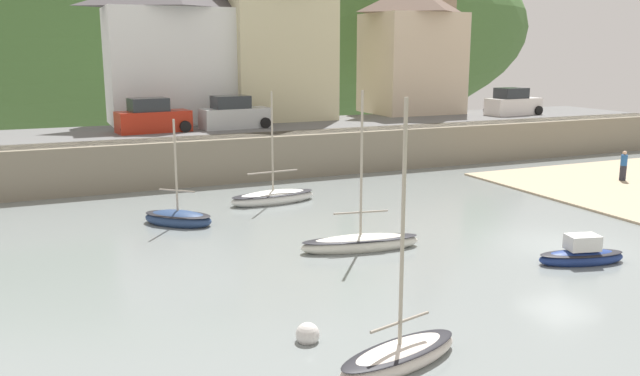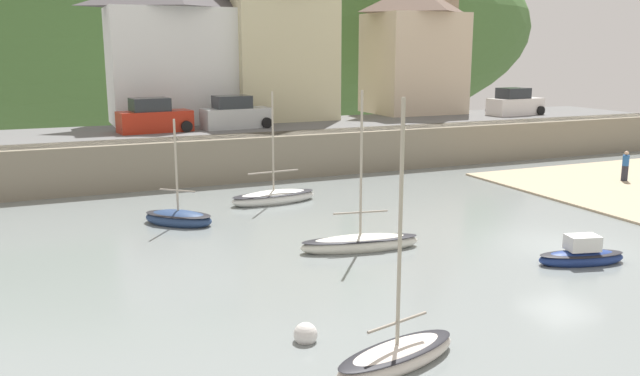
% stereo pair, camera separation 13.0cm
% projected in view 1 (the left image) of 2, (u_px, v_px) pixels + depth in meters
% --- Properties ---
extents(quay_seawall, '(48.00, 9.40, 2.40)m').
position_uv_depth(quay_seawall, '(351.00, 146.00, 39.29)').
color(quay_seawall, gray).
rests_on(quay_seawall, ground).
extents(hillside_backdrop, '(80.00, 44.00, 27.76)m').
position_uv_depth(hillside_backdrop, '(209.00, 25.00, 71.81)').
color(hillside_backdrop, '#497438').
rests_on(hillside_backdrop, ground).
extents(waterfront_building_left, '(8.53, 4.80, 9.11)m').
position_uv_depth(waterfront_building_left, '(173.00, 50.00, 41.57)').
color(waterfront_building_left, silver).
rests_on(waterfront_building_left, ground).
extents(waterfront_building_centre, '(7.07, 6.21, 10.71)m').
position_uv_depth(waterfront_building_centre, '(276.00, 38.00, 44.10)').
color(waterfront_building_centre, beige).
rests_on(waterfront_building_centre, ground).
extents(waterfront_building_right, '(6.61, 5.93, 9.36)m').
position_uv_depth(waterfront_building_right, '(412.00, 48.00, 48.41)').
color(waterfront_building_right, beige).
rests_on(waterfront_building_right, ground).
extents(church_with_spire, '(3.00, 3.00, 16.48)m').
position_uv_depth(church_with_spire, '(432.00, 1.00, 52.88)').
color(church_with_spire, gray).
rests_on(church_with_spire, ground).
extents(rowboat_small_beached, '(4.50, 1.74, 5.83)m').
position_uv_depth(rowboat_small_beached, '(360.00, 243.00, 23.42)').
color(rowboat_small_beached, silver).
rests_on(rowboat_small_beached, ground).
extents(sailboat_blue_trim, '(4.26, 1.67, 5.35)m').
position_uv_depth(sailboat_blue_trim, '(273.00, 197.00, 30.64)').
color(sailboat_blue_trim, white).
rests_on(sailboat_blue_trim, ground).
extents(dinghy_open_wooden, '(3.60, 1.89, 6.19)m').
position_uv_depth(dinghy_open_wooden, '(399.00, 354.00, 14.81)').
color(dinghy_open_wooden, silver).
rests_on(dinghy_open_wooden, ground).
extents(sailboat_tall_mast, '(3.15, 1.67, 1.11)m').
position_uv_depth(sailboat_tall_mast, '(581.00, 255.00, 21.93)').
color(sailboat_tall_mast, navy).
rests_on(sailboat_tall_mast, ground).
extents(motorboat_with_cabin, '(3.12, 3.01, 4.49)m').
position_uv_depth(motorboat_with_cabin, '(178.00, 218.00, 26.84)').
color(motorboat_with_cabin, navy).
rests_on(motorboat_with_cabin, ground).
extents(parked_car_near_slipway, '(4.27, 2.15, 1.95)m').
position_uv_depth(parked_car_near_slipway, '(152.00, 118.00, 37.44)').
color(parked_car_near_slipway, '#AE2614').
rests_on(parked_car_near_slipway, ground).
extents(parked_car_by_wall, '(4.22, 2.02, 1.95)m').
position_uv_depth(parked_car_by_wall, '(234.00, 115.00, 39.32)').
color(parked_car_by_wall, '#B2B8BA').
rests_on(parked_car_by_wall, ground).
extents(parked_car_end_of_row, '(4.22, 2.02, 1.95)m').
position_uv_depth(parked_car_end_of_row, '(513.00, 104.00, 47.49)').
color(parked_car_end_of_row, white).
rests_on(parked_car_end_of_row, ground).
extents(person_on_slipway, '(0.34, 0.34, 1.62)m').
position_uv_depth(person_on_slipway, '(624.00, 164.00, 35.25)').
color(person_on_slipway, '#282833').
rests_on(person_on_slipway, ground).
extents(mooring_buoy, '(0.59, 0.59, 0.59)m').
position_uv_depth(mooring_buoy, '(308.00, 334.00, 16.05)').
color(mooring_buoy, silver).
rests_on(mooring_buoy, ground).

